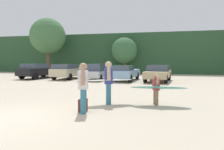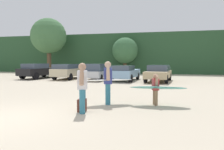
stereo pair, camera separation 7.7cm
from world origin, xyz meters
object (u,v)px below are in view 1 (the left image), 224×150
parked_car_black (38,71)px  parked_car_sky_blue (124,72)px  person_companion (83,85)px  surfboard_white (108,80)px  backpack_dropped (83,105)px  person_adult (108,80)px  surfboard_teal (158,88)px  parked_car_champagne (68,71)px  parked_car_silver (96,72)px  parked_car_tan (158,73)px  person_child (156,87)px

parked_car_black → parked_car_sky_blue: (8.89, -0.55, -0.05)m
parked_car_black → person_companion: (9.35, -11.96, 0.18)m
parked_car_sky_blue → surfboard_white: (0.93, -9.77, 0.25)m
backpack_dropped → person_adult: bearing=69.1°
parked_car_sky_blue → surfboard_teal: (2.98, -9.64, -0.03)m
person_adult → parked_car_champagne: bearing=-74.4°
parked_car_silver → parked_car_tan: parked_car_silver is taller
parked_car_tan → surfboard_white: (-1.98, -9.77, 0.23)m
surfboard_teal → backpack_dropped: 3.10m
parked_car_silver → person_child: parked_car_silver is taller
surfboard_teal → backpack_dropped: (-2.58, -1.66, -0.49)m
parked_car_champagne → parked_car_tan: parked_car_champagne is taller
parked_car_champagne → parked_car_black: bearing=94.7°
person_child → person_companion: 3.05m
person_companion → backpack_dropped: person_companion is taller
parked_car_black → surfboard_white: bearing=-125.1°
parked_car_champagne → parked_car_silver: 2.97m
person_adult → backpack_dropped: person_adult is taller
parked_car_black → backpack_dropped: 15.07m
parked_car_sky_blue → surfboard_white: parked_car_sky_blue is taller
parked_car_black → person_child: 15.52m
parked_car_sky_blue → parked_car_tan: parked_car_tan is taller
person_adult → person_companion: bearing=55.8°
parked_car_silver → parked_car_sky_blue: (2.73, -0.13, -0.02)m
parked_car_champagne → backpack_dropped: 13.38m
parked_car_sky_blue → parked_car_tan: 2.92m
parked_car_tan → surfboard_white: size_ratio=2.02×
person_adult → surfboard_white: size_ratio=0.82×
parked_car_silver → person_companion: (3.19, -11.53, 0.21)m
parked_car_tan → person_companion: (-2.45, -11.40, 0.21)m
person_companion → parked_car_champagne: bearing=-79.8°
parked_car_black → surfboard_white: size_ratio=2.15×
parked_car_black → surfboard_teal: (11.87, -10.19, -0.08)m
parked_car_tan → backpack_dropped: bearing=175.1°
person_child → backpack_dropped: bearing=18.2°
person_child → parked_car_silver: bearing=-76.7°
parked_car_champagne → parked_car_sky_blue: parked_car_champagne is taller
person_child → backpack_dropped: (-2.49, -1.74, -0.49)m
parked_car_tan → person_adult: 10.02m
surfboard_white → surfboard_teal: 2.07m
person_adult → surfboard_white: 0.06m
parked_car_silver → surfboard_white: (3.66, -9.90, 0.22)m
parked_car_tan → person_companion: person_companion is taller
parked_car_black → parked_car_silver: 6.18m
surfboard_white → backpack_dropped: 1.79m
person_adult → person_companion: 1.66m
parked_car_sky_blue → backpack_dropped: bearing=-172.2°
surfboard_white → parked_car_silver: bearing=-97.8°
parked_car_silver → parked_car_sky_blue: parked_car_silver is taller
parked_car_champagne → surfboard_white: parked_car_champagne is taller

